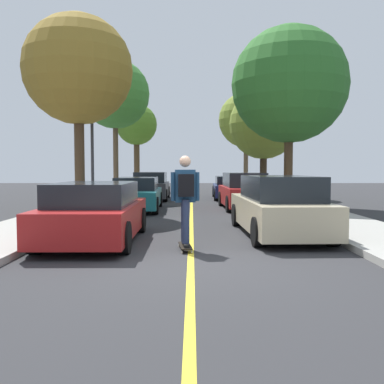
{
  "coord_description": "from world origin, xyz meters",
  "views": [
    {
      "loc": [
        0.02,
        -7.23,
        1.66
      ],
      "look_at": [
        -0.03,
        6.82,
        0.87
      ],
      "focal_mm": 39.13,
      "sensor_mm": 36.0,
      "label": 1
    }
  ],
  "objects_px": {
    "street_tree_left_near": "(117,94)",
    "skateboarder": "(187,195)",
    "parked_car_right_far": "(233,187)",
    "street_tree_right_nearest": "(291,85)",
    "parked_car_right_nearest": "(280,207)",
    "parked_car_left_near": "(139,194)",
    "street_tree_right_near": "(266,125)",
    "parked_car_left_far": "(153,186)",
    "fire_hydrant": "(67,209)",
    "parked_car_left_nearest": "(97,213)",
    "street_tree_left_far": "(138,125)",
    "skateboard": "(187,246)",
    "street_tree_right_far": "(248,120)",
    "street_tree_left_nearest": "(80,70)",
    "streetlamp": "(94,134)",
    "parked_car_right_near": "(246,192)"
  },
  "relations": [
    {
      "from": "street_tree_left_near",
      "to": "skateboarder",
      "type": "relative_size",
      "value": 3.99
    },
    {
      "from": "parked_car_right_far",
      "to": "street_tree_right_nearest",
      "type": "xyz_separation_m",
      "value": [
        1.86,
        -5.49,
        4.45
      ]
    },
    {
      "from": "parked_car_right_nearest",
      "to": "street_tree_right_nearest",
      "type": "xyz_separation_m",
      "value": [
        1.86,
        7.02,
        4.36
      ]
    },
    {
      "from": "parked_car_left_near",
      "to": "street_tree_right_near",
      "type": "xyz_separation_m",
      "value": [
        6.18,
        6.88,
        3.45
      ]
    },
    {
      "from": "parked_car_left_far",
      "to": "street_tree_left_near",
      "type": "relative_size",
      "value": 0.61
    },
    {
      "from": "fire_hydrant",
      "to": "street_tree_right_near",
      "type": "bearing_deg",
      "value": 55.87
    },
    {
      "from": "parked_car_left_nearest",
      "to": "skateboarder",
      "type": "relative_size",
      "value": 2.32
    },
    {
      "from": "street_tree_left_far",
      "to": "fire_hydrant",
      "type": "distance_m",
      "value": 19.01
    },
    {
      "from": "fire_hydrant",
      "to": "skateboard",
      "type": "xyz_separation_m",
      "value": [
        3.54,
        -3.68,
        -0.4
      ]
    },
    {
      "from": "parked_car_right_nearest",
      "to": "street_tree_left_near",
      "type": "height_order",
      "value": "street_tree_left_near"
    },
    {
      "from": "parked_car_right_nearest",
      "to": "fire_hydrant",
      "type": "bearing_deg",
      "value": 163.26
    },
    {
      "from": "street_tree_right_near",
      "to": "street_tree_right_far",
      "type": "distance_m",
      "value": 7.71
    },
    {
      "from": "parked_car_left_nearest",
      "to": "fire_hydrant",
      "type": "bearing_deg",
      "value": 118.91
    },
    {
      "from": "parked_car_right_far",
      "to": "street_tree_left_near",
      "type": "relative_size",
      "value": 0.63
    },
    {
      "from": "parked_car_right_nearest",
      "to": "street_tree_left_near",
      "type": "relative_size",
      "value": 0.65
    },
    {
      "from": "fire_hydrant",
      "to": "skateboard",
      "type": "relative_size",
      "value": 0.82
    },
    {
      "from": "parked_car_left_far",
      "to": "street_tree_right_far",
      "type": "bearing_deg",
      "value": 55.04
    },
    {
      "from": "street_tree_left_near",
      "to": "skateboarder",
      "type": "distance_m",
      "value": 15.01
    },
    {
      "from": "street_tree_left_nearest",
      "to": "skateboarder",
      "type": "height_order",
      "value": "street_tree_left_nearest"
    },
    {
      "from": "parked_car_right_far",
      "to": "parked_car_left_far",
      "type": "bearing_deg",
      "value": -171.64
    },
    {
      "from": "street_tree_left_nearest",
      "to": "street_tree_right_near",
      "type": "relative_size",
      "value": 1.18
    },
    {
      "from": "parked_car_left_nearest",
      "to": "street_tree_right_nearest",
      "type": "height_order",
      "value": "street_tree_right_nearest"
    },
    {
      "from": "skateboard",
      "to": "skateboarder",
      "type": "height_order",
      "value": "skateboarder"
    },
    {
      "from": "street_tree_left_near",
      "to": "street_tree_right_far",
      "type": "relative_size",
      "value": 1.02
    },
    {
      "from": "parked_car_right_far",
      "to": "skateboard",
      "type": "xyz_separation_m",
      "value": [
        -2.28,
        -14.43,
        -0.54
      ]
    },
    {
      "from": "parked_car_left_near",
      "to": "parked_car_right_far",
      "type": "relative_size",
      "value": 0.99
    },
    {
      "from": "parked_car_right_nearest",
      "to": "streetlamp",
      "type": "bearing_deg",
      "value": 134.45
    },
    {
      "from": "parked_car_left_nearest",
      "to": "street_tree_left_far",
      "type": "distance_m",
      "value": 21.71
    },
    {
      "from": "street_tree_right_nearest",
      "to": "streetlamp",
      "type": "xyz_separation_m",
      "value": [
        -7.93,
        -0.83,
        -2.06
      ]
    },
    {
      "from": "street_tree_left_nearest",
      "to": "street_tree_right_near",
      "type": "distance_m",
      "value": 11.66
    },
    {
      "from": "parked_car_right_near",
      "to": "street_tree_left_far",
      "type": "xyz_separation_m",
      "value": [
        -6.18,
        13.53,
        4.07
      ]
    },
    {
      "from": "parked_car_right_far",
      "to": "street_tree_right_far",
      "type": "distance_m",
      "value": 9.58
    },
    {
      "from": "parked_car_left_near",
      "to": "street_tree_right_far",
      "type": "bearing_deg",
      "value": 66.93
    },
    {
      "from": "parked_car_left_nearest",
      "to": "street_tree_right_nearest",
      "type": "xyz_separation_m",
      "value": [
        6.18,
        7.98,
        4.41
      ]
    },
    {
      "from": "parked_car_right_nearest",
      "to": "skateboarder",
      "type": "height_order",
      "value": "skateboarder"
    },
    {
      "from": "parked_car_left_nearest",
      "to": "parked_car_left_near",
      "type": "height_order",
      "value": "parked_car_left_nearest"
    },
    {
      "from": "parked_car_left_near",
      "to": "street_tree_left_nearest",
      "type": "distance_m",
      "value": 5.09
    },
    {
      "from": "street_tree_right_nearest",
      "to": "street_tree_left_nearest",
      "type": "bearing_deg",
      "value": -163.9
    },
    {
      "from": "parked_car_left_near",
      "to": "fire_hydrant",
      "type": "height_order",
      "value": "parked_car_left_near"
    },
    {
      "from": "parked_car_left_near",
      "to": "street_tree_left_far",
      "type": "relative_size",
      "value": 0.72
    },
    {
      "from": "parked_car_right_nearest",
      "to": "skateboarder",
      "type": "distance_m",
      "value": 3.03
    },
    {
      "from": "street_tree_right_nearest",
      "to": "skateboard",
      "type": "distance_m",
      "value": 11.04
    },
    {
      "from": "street_tree_right_nearest",
      "to": "skateboarder",
      "type": "relative_size",
      "value": 4.04
    },
    {
      "from": "street_tree_right_near",
      "to": "fire_hydrant",
      "type": "bearing_deg",
      "value": -124.13
    },
    {
      "from": "parked_car_left_far",
      "to": "street_tree_right_nearest",
      "type": "distance_m",
      "value": 8.98
    },
    {
      "from": "parked_car_left_far",
      "to": "street_tree_left_far",
      "type": "distance_m",
      "value": 9.51
    },
    {
      "from": "street_tree_right_near",
      "to": "parked_car_right_far",
      "type": "bearing_deg",
      "value": -162.79
    },
    {
      "from": "parked_car_left_near",
      "to": "parked_car_right_nearest",
      "type": "bearing_deg",
      "value": -55.11
    },
    {
      "from": "skateboard",
      "to": "street_tree_right_far",
      "type": "bearing_deg",
      "value": 79.65
    },
    {
      "from": "street_tree_left_far",
      "to": "skateboarder",
      "type": "distance_m",
      "value": 22.86
    }
  ]
}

